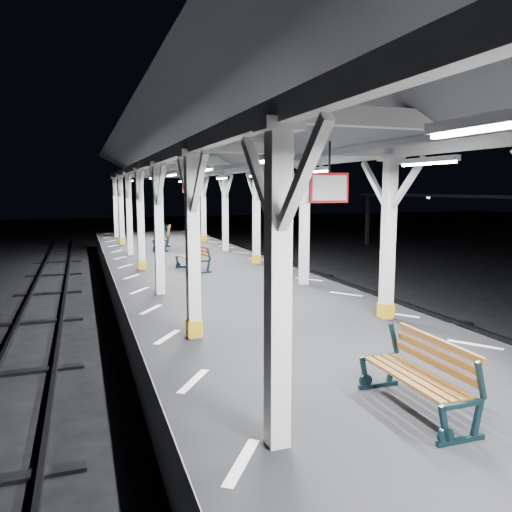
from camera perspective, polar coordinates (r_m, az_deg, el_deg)
ground at (r=8.42m, az=10.39°, el=-18.17°), size 120.00×120.00×0.00m
platform at (r=8.21m, az=10.48°, el=-15.03°), size 6.00×50.00×1.00m
hazard_stripes_left at (r=7.20m, az=-7.15°, el=-13.98°), size 1.00×48.00×0.01m
hazard_stripes_right at (r=9.45m, az=23.73°, el=-9.27°), size 1.00×48.00×0.01m
canopy at (r=7.62m, az=11.31°, el=14.35°), size 5.40×49.00×4.65m
bench_mid at (r=6.43m, az=18.49°, el=-12.56°), size 0.64×1.64×0.89m
bench_far at (r=16.45m, az=-6.99°, el=-0.12°), size 0.92×1.61×0.82m
bench_extra at (r=22.37m, az=-10.46°, el=2.15°), size 1.08×1.99×1.02m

